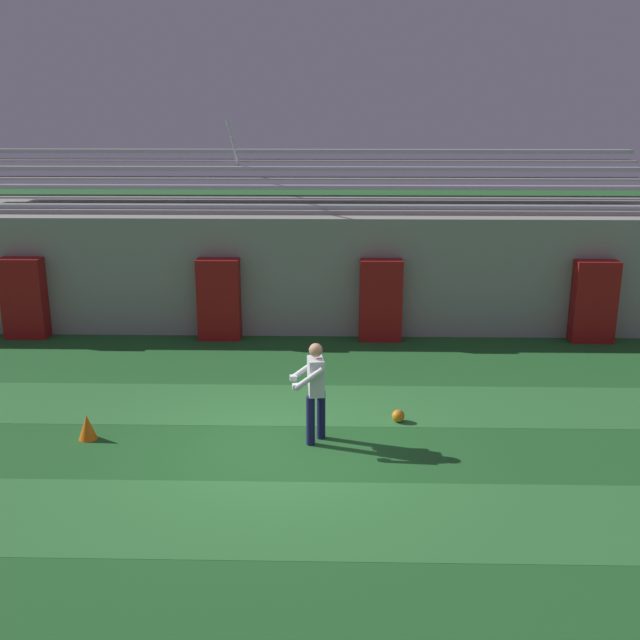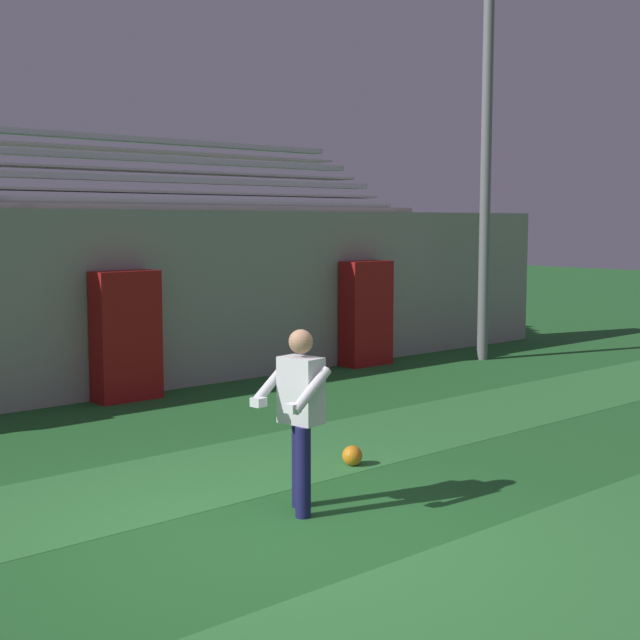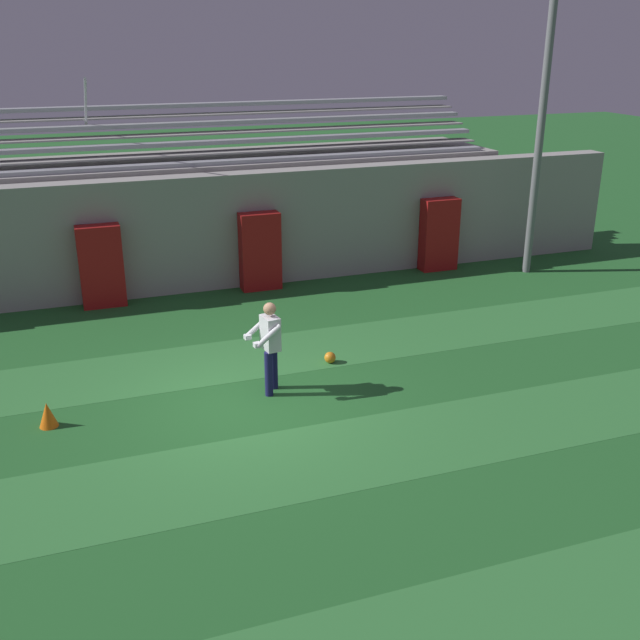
% 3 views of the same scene
% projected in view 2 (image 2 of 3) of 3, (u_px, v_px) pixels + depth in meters
% --- Properties ---
extents(ground_plane, '(80.00, 80.00, 0.00)m').
position_uv_depth(ground_plane, '(279.00, 535.00, 7.47)').
color(ground_plane, '#236028').
extents(turf_stripe_mid, '(28.00, 1.98, 0.01)m').
position_uv_depth(turf_stripe_mid, '(469.00, 616.00, 5.94)').
color(turf_stripe_mid, '#337A38').
rests_on(turf_stripe_mid, ground).
extents(turf_stripe_far, '(28.00, 1.98, 0.01)m').
position_uv_depth(turf_stripe_far, '(160.00, 485.00, 8.91)').
color(turf_stripe_far, '#337A38').
rests_on(turf_stripe_far, ground).
extents(padding_pillar_gate_right, '(0.98, 0.44, 1.91)m').
position_uv_depth(padding_pillar_gate_right, '(126.00, 336.00, 13.05)').
color(padding_pillar_gate_right, maroon).
rests_on(padding_pillar_gate_right, ground).
extents(padding_pillar_far_right, '(0.98, 0.44, 1.91)m').
position_uv_depth(padding_pillar_far_right, '(366.00, 313.00, 16.26)').
color(padding_pillar_far_right, maroon).
rests_on(padding_pillar_far_right, ground).
extents(floodlight_pole, '(0.90, 0.36, 8.87)m').
position_uv_depth(floodlight_pole, '(488.00, 63.00, 16.40)').
color(floodlight_pole, slate).
rests_on(floodlight_pole, ground).
extents(goalkeeper, '(0.59, 0.64, 1.67)m').
position_uv_depth(goalkeeper, '(300.00, 409.00, 7.97)').
color(goalkeeper, '#19194C').
rests_on(goalkeeper, ground).
extents(soccer_ball, '(0.22, 0.22, 0.22)m').
position_uv_depth(soccer_ball, '(352.00, 456.00, 9.60)').
color(soccer_ball, orange).
rests_on(soccer_ball, ground).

